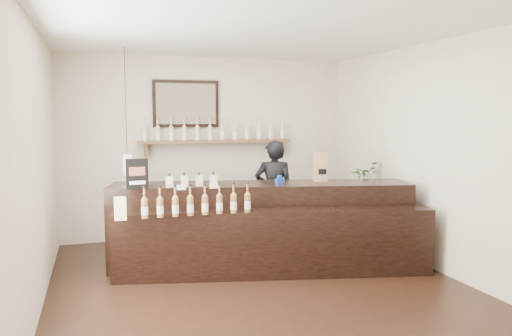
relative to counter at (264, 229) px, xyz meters
The scene contains 10 objects.
ground 0.80m from the counter, 116.07° to the right, with size 5.00×5.00×0.00m, color black.
room_shell 1.36m from the counter, 116.07° to the right, with size 5.00×5.00×5.00m.
back_wall_decor 2.25m from the counter, 103.14° to the left, with size 2.66×0.96×1.69m.
counter is the anchor object (origin of this frame).
promo_sign 1.69m from the counter, behind, with size 0.25×0.04×0.36m.
paper_bag 1.09m from the counter, ahead, with size 0.19×0.16×0.37m.
tape_dispenser 0.65m from the counter, 23.29° to the left, with size 0.12×0.08×0.10m.
side_cabinet 1.82m from the counter, 18.06° to the left, with size 0.54×0.63×0.78m.
potted_plant 1.89m from the counter, 18.06° to the left, with size 0.42×0.36×0.46m, color #38712D.
shopkeeper 1.17m from the counter, 63.70° to the left, with size 0.64×0.42×1.75m, color black.
Camera 1 is at (-1.69, -5.21, 1.90)m, focal length 35.00 mm.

